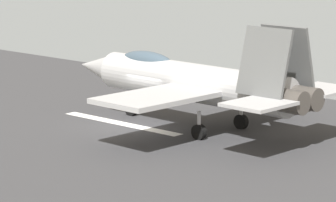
# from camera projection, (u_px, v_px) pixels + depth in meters

# --- Properties ---
(ground_plane) EXTENTS (400.00, 400.00, 0.00)m
(ground_plane) POSITION_uv_depth(u_px,v_px,m) (133.00, 126.00, 47.92)
(ground_plane) COLOR slate
(runway_strip) EXTENTS (240.00, 26.00, 0.02)m
(runway_strip) POSITION_uv_depth(u_px,v_px,m) (134.00, 126.00, 47.91)
(runway_strip) COLOR #363638
(runway_strip) RESTS_ON ground
(fighter_jet) EXTENTS (16.03, 13.18, 5.65)m
(fighter_jet) POSITION_uv_depth(u_px,v_px,m) (194.00, 81.00, 46.93)
(fighter_jet) COLOR #A8A9AA
(fighter_jet) RESTS_ON ground
(marker_cone_mid) EXTENTS (0.44, 0.44, 0.55)m
(marker_cone_mid) POSITION_uv_depth(u_px,v_px,m) (246.00, 85.00, 58.24)
(marker_cone_mid) COLOR orange
(marker_cone_mid) RESTS_ON ground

